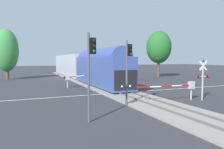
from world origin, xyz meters
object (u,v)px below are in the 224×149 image
object	(u,v)px
crossing_gate_far	(73,77)
crossing_signal_mast	(203,76)
traffic_signal_near_left	(91,63)
pine_left_background	(6,50)
maple_right_background	(159,47)
commuter_train	(81,65)
crossing_gate_near	(185,86)
traffic_signal_median	(128,62)
traffic_signal_far_side	(126,60)

from	to	relation	value
crossing_gate_far	crossing_signal_mast	bearing A→B (deg)	-55.70
traffic_signal_near_left	pine_left_background	bearing A→B (deg)	101.40
pine_left_background	maple_right_background	world-z (taller)	maple_right_background
commuter_train	crossing_gate_near	world-z (taller)	commuter_train
traffic_signal_median	crossing_gate_far	bearing A→B (deg)	97.42
traffic_signal_far_side	crossing_gate_near	bearing A→B (deg)	-96.61
commuter_train	traffic_signal_median	xyz separation A→B (m)	(-2.15, -23.45, 0.91)
traffic_signal_near_left	pine_left_background	distance (m)	33.34
traffic_signal_far_side	traffic_signal_near_left	distance (m)	22.33
commuter_train	crossing_gate_near	bearing A→B (deg)	-80.70
traffic_signal_far_side	traffic_signal_median	xyz separation A→B (m)	(-7.84, -15.59, -0.09)
crossing_signal_mast	pine_left_background	bearing A→B (deg)	121.57
maple_right_background	crossing_gate_near	bearing A→B (deg)	-120.31
commuter_train	crossing_gate_near	distance (m)	23.92
crossing_signal_mast	pine_left_background	xyz separation A→B (m)	(-18.53, 30.15, 3.23)
crossing_signal_mast	maple_right_background	distance (m)	26.13
crossing_gate_near	crossing_gate_far	xyz separation A→B (m)	(-7.72, 13.18, 0.06)
traffic_signal_median	maple_right_background	xyz separation A→B (m)	(19.18, 22.41, 2.84)
commuter_train	traffic_signal_far_side	size ratio (longest dim) A/B	7.21
crossing_gate_far	commuter_train	bearing A→B (deg)	69.64
crossing_gate_near	maple_right_background	world-z (taller)	maple_right_background
crossing_gate_near	maple_right_background	size ratio (longest dim) A/B	0.65
crossing_signal_mast	crossing_gate_far	world-z (taller)	crossing_signal_mast
traffic_signal_far_side	maple_right_background	distance (m)	13.52
traffic_signal_near_left	traffic_signal_median	bearing A→B (deg)	36.67
traffic_signal_near_left	maple_right_background	bearing A→B (deg)	47.49
crossing_gate_far	traffic_signal_median	world-z (taller)	traffic_signal_median
crossing_gate_near	traffic_signal_near_left	distance (m)	10.97
maple_right_background	pine_left_background	bearing A→B (deg)	166.78
commuter_train	traffic_signal_near_left	world-z (taller)	traffic_signal_near_left
maple_right_background	traffic_signal_near_left	bearing A→B (deg)	-132.51
commuter_train	crossing_gate_far	distance (m)	11.16
crossing_gate_far	maple_right_background	xyz separation A→B (m)	(20.88, 9.34, 5.06)
commuter_train	crossing_gate_far	size ratio (longest dim) A/B	6.18
crossing_gate_near	crossing_gate_far	distance (m)	15.27
pine_left_background	maple_right_background	distance (m)	30.86
traffic_signal_far_side	pine_left_background	world-z (taller)	pine_left_background
crossing_gate_near	crossing_signal_mast	distance (m)	2.02
traffic_signal_median	traffic_signal_far_side	bearing A→B (deg)	63.32
traffic_signal_near_left	crossing_gate_near	bearing A→B (deg)	16.57
traffic_signal_far_side	traffic_signal_near_left	xyz separation A→B (m)	(-12.10, -18.77, -0.05)
crossing_signal_mast	traffic_signal_near_left	bearing A→B (deg)	-168.26
traffic_signal_far_side	traffic_signal_near_left	size ratio (longest dim) A/B	1.01
crossing_signal_mast	traffic_signal_median	distance (m)	7.82
traffic_signal_far_side	maple_right_background	world-z (taller)	maple_right_background
commuter_train	crossing_gate_far	world-z (taller)	commuter_train
crossing_gate_near	crossing_signal_mast	bearing A→B (deg)	-19.01
commuter_train	traffic_signal_far_side	world-z (taller)	traffic_signal_far_side
crossing_signal_mast	maple_right_background	world-z (taller)	maple_right_background
crossing_gate_near	traffic_signal_far_side	distance (m)	15.99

